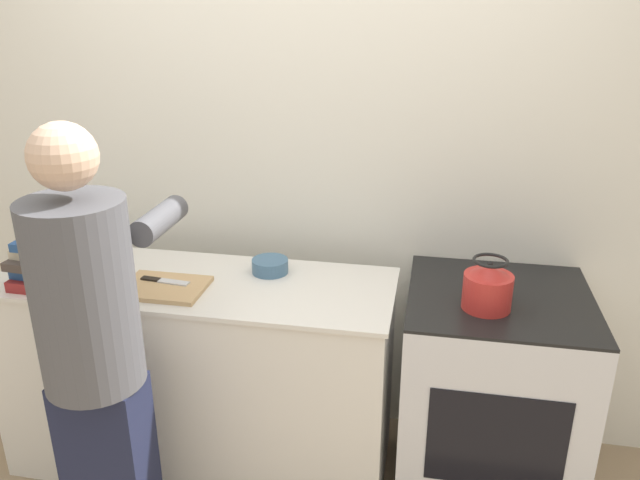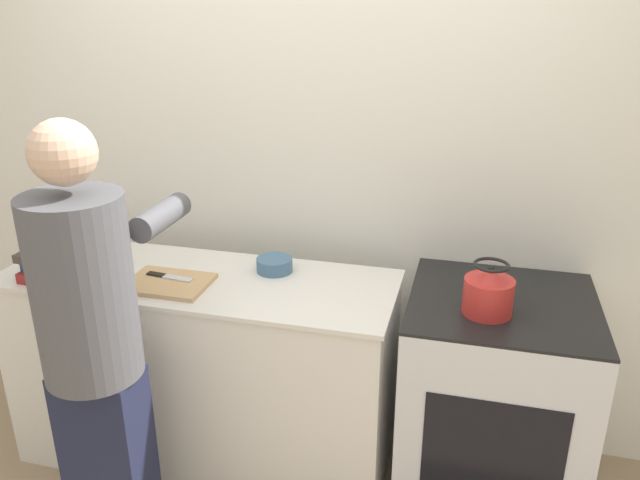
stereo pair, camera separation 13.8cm
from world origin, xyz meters
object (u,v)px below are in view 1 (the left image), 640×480
oven (489,396)px  bowl_prep (270,266)px  knife (164,281)px  cutting_board (164,287)px  kettle (488,288)px  person (94,346)px  canister_jar (78,242)px

oven → bowl_prep: size_ratio=5.98×
oven → knife: 1.41m
cutting_board → oven: bearing=7.1°
knife → kettle: bearing=6.5°
person → cutting_board: (0.05, 0.45, 0.01)m
oven → canister_jar: bearing=178.1°
cutting_board → bowl_prep: size_ratio=2.15×
oven → canister_jar: canister_jar is taller
kettle → canister_jar: 1.74m
person → canister_jar: (-0.44, 0.67, 0.09)m
kettle → knife: bearing=-179.3°
person → canister_jar: 0.80m
oven → bowl_prep: (-0.94, 0.08, 0.47)m
knife → canister_jar: size_ratio=1.27×
bowl_prep → canister_jar: canister_jar is taller
person → cutting_board: 0.45m
cutting_board → canister_jar: bearing=155.9°
oven → knife: knife is taller
knife → bowl_prep: 0.44m
cutting_board → canister_jar: (-0.49, 0.22, 0.07)m
bowl_prep → canister_jar: (-0.86, -0.02, 0.05)m
person → knife: person is taller
person → cutting_board: bearing=83.4°
kettle → cutting_board: bearing=-177.8°
bowl_prep → canister_jar: size_ratio=0.93×
oven → kettle: 0.55m
oven → cutting_board: size_ratio=2.78×
person → bowl_prep: (0.42, 0.68, 0.03)m
person → bowl_prep: 0.81m
cutting_board → knife: bearing=115.1°
cutting_board → person: bearing=-96.6°
person → kettle: person is taller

